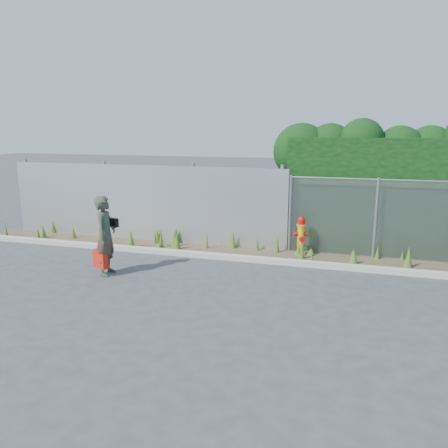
% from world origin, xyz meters
% --- Properties ---
extents(ground, '(80.00, 80.00, 0.00)m').
position_xyz_m(ground, '(0.00, 0.00, 0.00)').
color(ground, '#3D3D40').
rests_on(ground, ground).
extents(curb, '(16.00, 0.22, 0.12)m').
position_xyz_m(curb, '(0.00, 1.80, 0.06)').
color(curb, '#A9A799').
rests_on(curb, ground).
extents(weed_strip, '(16.00, 1.31, 0.53)m').
position_xyz_m(weed_strip, '(0.12, 2.43, 0.15)').
color(weed_strip, '#4B3D2B').
rests_on(weed_strip, ground).
extents(corrugated_fence, '(8.50, 0.21, 2.30)m').
position_xyz_m(corrugated_fence, '(-3.25, 3.01, 1.10)').
color(corrugated_fence, '#A7AAAE').
rests_on(corrugated_fence, ground).
extents(chainlink_fence, '(6.50, 0.07, 2.05)m').
position_xyz_m(chainlink_fence, '(4.25, 3.00, 1.03)').
color(chainlink_fence, gray).
rests_on(chainlink_fence, ground).
extents(hedge, '(7.81, 1.80, 3.75)m').
position_xyz_m(hedge, '(4.49, 4.02, 2.00)').
color(hedge, black).
rests_on(hedge, ground).
extents(fire_hydrant, '(0.36, 0.32, 1.06)m').
position_xyz_m(fire_hydrant, '(1.39, 2.64, 0.52)').
color(fire_hydrant, '#E0AE0B').
rests_on(fire_hydrant, ground).
extents(woman, '(0.53, 0.71, 1.79)m').
position_xyz_m(woman, '(-2.63, -0.04, 0.90)').
color(woman, '#106646').
rests_on(woman, ground).
extents(red_tote_bag, '(0.37, 0.14, 0.49)m').
position_xyz_m(red_tote_bag, '(-2.70, -0.19, 0.39)').
color(red_tote_bag, '#BF360A').
extents(black_shoulder_bag, '(0.26, 0.11, 0.20)m').
position_xyz_m(black_shoulder_bag, '(-2.56, 0.17, 1.15)').
color(black_shoulder_bag, black).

